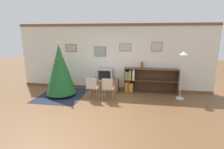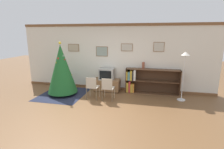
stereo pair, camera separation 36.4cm
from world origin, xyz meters
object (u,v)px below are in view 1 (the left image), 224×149
object	(u,v)px
television	(106,74)
standing_lamp	(183,63)
tv_console	(106,85)
bookshelf	(142,81)
vase	(142,65)
christmas_tree	(60,69)
folding_chair_left	(92,87)
folding_chair_right	(108,88)

from	to	relation	value
television	standing_lamp	bearing A→B (deg)	-8.65
tv_console	bookshelf	distance (m)	1.48
tv_console	vase	xyz separation A→B (m)	(1.43, 0.14, 0.85)
christmas_tree	bookshelf	size ratio (longest dim) A/B	0.98
tv_console	television	xyz separation A→B (m)	(0.00, -0.00, 0.47)
tv_console	television	world-z (taller)	television
folding_chair_left	vase	xyz separation A→B (m)	(1.72, 1.16, 0.63)
tv_console	bookshelf	size ratio (longest dim) A/B	0.50
folding_chair_right	folding_chair_left	bearing A→B (deg)	180.00
christmas_tree	folding_chair_left	bearing A→B (deg)	-10.27
television	vase	distance (m)	1.49
tv_console	vase	world-z (taller)	vase
standing_lamp	television	bearing A→B (deg)	171.35
folding_chair_right	tv_console	bearing A→B (deg)	105.64
folding_chair_left	folding_chair_right	bearing A→B (deg)	0.00
vase	christmas_tree	bearing A→B (deg)	-162.75
vase	standing_lamp	world-z (taller)	standing_lamp
christmas_tree	folding_chair_right	world-z (taller)	christmas_tree
folding_chair_right	standing_lamp	xyz separation A→B (m)	(2.55, 0.59, 0.85)
tv_console	folding_chair_left	distance (m)	1.09
folding_chair_left	folding_chair_right	xyz separation A→B (m)	(0.57, 0.00, 0.00)
christmas_tree	television	world-z (taller)	christmas_tree
bookshelf	tv_console	bearing A→B (deg)	-176.05
folding_chair_right	standing_lamp	distance (m)	2.75
folding_chair_left	folding_chair_right	size ratio (longest dim) A/B	1.00
tv_console	folding_chair_right	size ratio (longest dim) A/B	1.27
christmas_tree	vase	world-z (taller)	christmas_tree
folding_chair_right	vase	distance (m)	1.75
vase	standing_lamp	xyz separation A→B (m)	(1.40, -0.57, 0.22)
television	folding_chair_right	bearing A→B (deg)	-74.32
tv_console	folding_chair_right	world-z (taller)	folding_chair_right
christmas_tree	vase	distance (m)	3.14
folding_chair_right	standing_lamp	bearing A→B (deg)	13.03
tv_console	vase	distance (m)	1.67
christmas_tree	vase	bearing A→B (deg)	17.25
television	folding_chair_right	size ratio (longest dim) A/B	0.71
tv_console	television	size ratio (longest dim) A/B	1.78
television	bookshelf	world-z (taller)	bookshelf
christmas_tree	television	size ratio (longest dim) A/B	3.45
television	standing_lamp	distance (m)	2.93
tv_console	folding_chair_right	distance (m)	1.09
bookshelf	standing_lamp	world-z (taller)	standing_lamp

